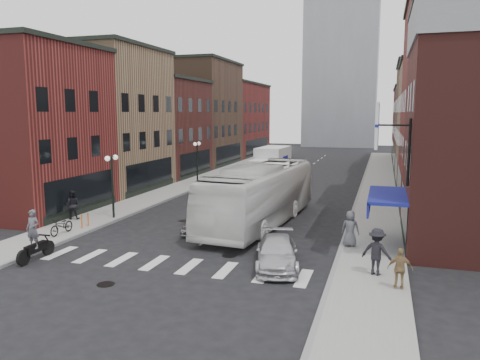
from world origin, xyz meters
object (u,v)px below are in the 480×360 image
object	(u,v)px
curb_car	(277,253)
ped_right_b	(400,269)
motorcycle_rider	(34,237)
sedan_left_near	(204,220)
box_truck	(271,166)
parked_bicycle	(62,226)
transit_bus	(260,195)
billboard_sign	(379,127)
ped_left_solo	(72,205)
sedan_left_far	(239,199)
ped_right_c	(350,229)
streetlamp_far	(197,155)
bike_rack	(85,220)
ped_right_a	(377,252)
streetlamp_near	(112,174)

from	to	relation	value
curb_car	ped_right_b	size ratio (longest dim) A/B	2.79
motorcycle_rider	sedan_left_near	xyz separation A→B (m)	(5.45, 7.31, -0.43)
box_truck	parked_bicycle	distance (m)	23.08
motorcycle_rider	sedan_left_near	bearing A→B (deg)	51.58
transit_bus	sedan_left_near	xyz separation A→B (m)	(-2.64, -2.66, -1.14)
parked_bicycle	ped_right_b	distance (m)	17.71
motorcycle_rider	transit_bus	bearing A→B (deg)	49.24
motorcycle_rider	curb_car	world-z (taller)	motorcycle_rider
billboard_sign	ped_left_solo	size ratio (longest dim) A/B	2.02
transit_bus	sedan_left_far	world-z (taller)	transit_bus
sedan_left_far	parked_bicycle	distance (m)	12.30
billboard_sign	ped_right_c	bearing A→B (deg)	131.63
streetlamp_far	sedan_left_near	bearing A→B (deg)	-66.40
bike_rack	ped_right_a	size ratio (longest dim) A/B	0.41
box_truck	curb_car	bearing A→B (deg)	-73.48
parked_bicycle	ped_right_a	bearing A→B (deg)	-5.77
box_truck	sedan_left_near	xyz separation A→B (m)	(0.56, -18.71, -1.02)
streetlamp_far	ped_left_solo	world-z (taller)	streetlamp_far
bike_rack	billboard_sign	bearing A→B (deg)	-2.83
bike_rack	ped_right_a	xyz separation A→B (m)	(16.33, -3.38, 0.57)
billboard_sign	transit_bus	world-z (taller)	billboard_sign
transit_bus	ped_right_b	distance (m)	12.04
streetlamp_near	box_truck	xyz separation A→B (m)	(5.99, 17.71, -1.21)
streetlamp_far	bike_rack	xyz separation A→B (m)	(-0.20, -16.70, -2.36)
streetlamp_far	curb_car	bearing A→B (deg)	-59.05
billboard_sign	ped_right_a	world-z (taller)	billboard_sign
streetlamp_near	parked_bicycle	distance (m)	5.00
motorcycle_rider	ped_left_solo	distance (m)	7.90
streetlamp_far	sedan_left_near	distance (m)	16.52
bike_rack	curb_car	xyz separation A→B (m)	(12.12, -3.18, 0.09)
box_truck	parked_bicycle	bearing A→B (deg)	-103.82
ped_left_solo	ped_right_c	xyz separation A→B (m)	(16.99, -1.03, -0.01)
ped_left_solo	ped_right_a	bearing A→B (deg)	145.01
bike_rack	motorcycle_rider	xyz separation A→B (m)	(1.30, -5.61, 0.57)
billboard_sign	transit_bus	xyz separation A→B (m)	(-6.80, 5.16, -4.31)
billboard_sign	streetlamp_far	size ratio (longest dim) A/B	0.90
streetlamp_far	curb_car	size ratio (longest dim) A/B	0.93
box_truck	ped_right_b	bearing A→B (deg)	-63.97
sedan_left_far	sedan_left_near	bearing A→B (deg)	-89.21
sedan_left_far	ped_right_b	size ratio (longest dim) A/B	2.55
billboard_sign	curb_car	bearing A→B (deg)	-149.67
motorcycle_rider	sedan_left_far	bearing A→B (deg)	66.80
ped_left_solo	ped_right_b	size ratio (longest dim) A/B	1.15
curb_car	ped_right_c	size ratio (longest dim) A/B	2.46
sedan_left_far	ped_right_c	distance (m)	11.34
streetlamp_near	ped_right_c	distance (m)	15.07
streetlamp_near	sedan_left_far	size ratio (longest dim) A/B	1.02
box_truck	curb_car	world-z (taller)	box_truck
motorcycle_rider	billboard_sign	bearing A→B (deg)	16.21
billboard_sign	bike_rack	size ratio (longest dim) A/B	4.62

